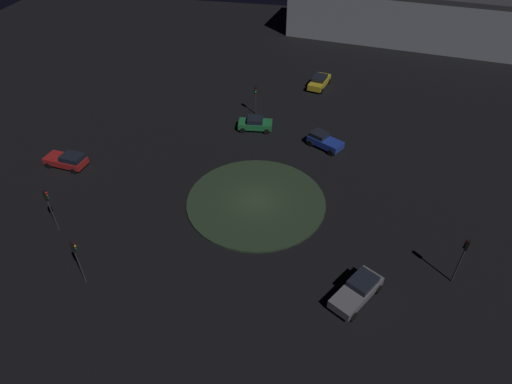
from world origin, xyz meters
name	(u,v)px	position (x,y,z in m)	size (l,w,h in m)	color
ground_plane	(256,202)	(0.00, 0.00, 0.00)	(120.80, 120.80, 0.00)	black
roundabout_island	(256,201)	(0.00, 0.00, 0.10)	(12.94, 12.94, 0.19)	#263823
car_grey	(358,290)	(-9.15, -9.37, 0.81)	(4.83, 4.00, 1.55)	slate
car_yellow	(319,81)	(25.14, -3.74, 0.82)	(4.85, 2.92, 1.57)	gold
car_blue	(324,141)	(10.50, -5.48, 0.80)	(3.45, 4.15, 1.55)	#1E38A5
car_red	(67,160)	(1.79, 20.07, 0.77)	(2.49, 4.46, 1.51)	red
car_green	(255,124)	(12.67, 2.59, 0.78)	(2.36, 4.01, 1.53)	#1E7238
traffic_light_northwest	(49,203)	(-6.95, 16.03, 3.07)	(0.36, 0.39, 4.32)	#2D2D2D
traffic_light_east	(256,94)	(16.18, 3.26, 2.66)	(0.38, 0.34, 3.72)	#2D2D2D
traffic_light_south	(463,253)	(-6.19, -16.49, 3.14)	(0.36, 0.39, 4.43)	#2D2D2D
traffic_light_northwest_near	(76,255)	(-11.71, 10.93, 3.07)	(0.39, 0.38, 4.32)	#2D2D2D
store_building	(410,14)	(46.19, -16.36, 4.00)	(16.68, 39.58, 8.00)	#8C939E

